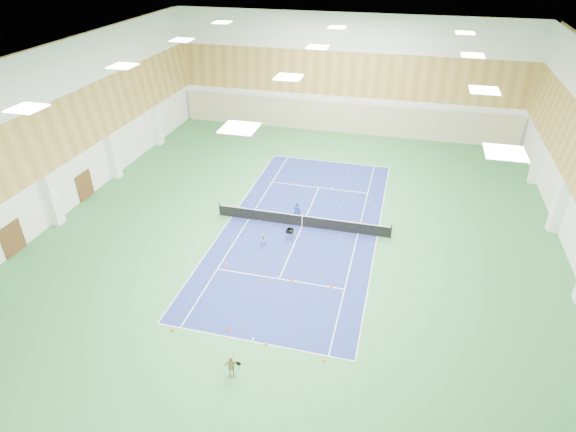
{
  "coord_description": "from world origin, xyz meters",
  "views": [
    {
      "loc": [
        6.43,
        -29.29,
        18.72
      ],
      "look_at": [
        -0.54,
        -2.06,
        2.0
      ],
      "focal_mm": 30.0,
      "sensor_mm": 36.0,
      "label": 1
    }
  ],
  "objects_px": {
    "tennis_net": "(302,220)",
    "ball_cart": "(290,234)",
    "coach": "(297,211)",
    "child_apron": "(231,366)",
    "child_court": "(264,240)"
  },
  "relations": [
    {
      "from": "ball_cart",
      "to": "child_court",
      "type": "bearing_deg",
      "value": -130.51
    },
    {
      "from": "tennis_net",
      "to": "child_apron",
      "type": "distance_m",
      "value": 14.26
    },
    {
      "from": "tennis_net",
      "to": "coach",
      "type": "bearing_deg",
      "value": 128.77
    },
    {
      "from": "tennis_net",
      "to": "child_court",
      "type": "bearing_deg",
      "value": -121.88
    },
    {
      "from": "ball_cart",
      "to": "coach",
      "type": "bearing_deg",
      "value": 99.86
    },
    {
      "from": "ball_cart",
      "to": "child_apron",
      "type": "bearing_deg",
      "value": -81.32
    },
    {
      "from": "coach",
      "to": "ball_cart",
      "type": "relative_size",
      "value": 2.02
    },
    {
      "from": "tennis_net",
      "to": "ball_cart",
      "type": "height_order",
      "value": "tennis_net"
    },
    {
      "from": "coach",
      "to": "child_apron",
      "type": "distance_m",
      "value": 14.95
    },
    {
      "from": "tennis_net",
      "to": "child_court",
      "type": "distance_m",
      "value": 3.73
    },
    {
      "from": "child_court",
      "to": "child_apron",
      "type": "relative_size",
      "value": 0.79
    },
    {
      "from": "coach",
      "to": "child_apron",
      "type": "height_order",
      "value": "coach"
    },
    {
      "from": "coach",
      "to": "child_court",
      "type": "relative_size",
      "value": 1.68
    },
    {
      "from": "ball_cart",
      "to": "tennis_net",
      "type": "bearing_deg",
      "value": 83.57
    },
    {
      "from": "tennis_net",
      "to": "child_apron",
      "type": "height_order",
      "value": "child_apron"
    }
  ]
}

